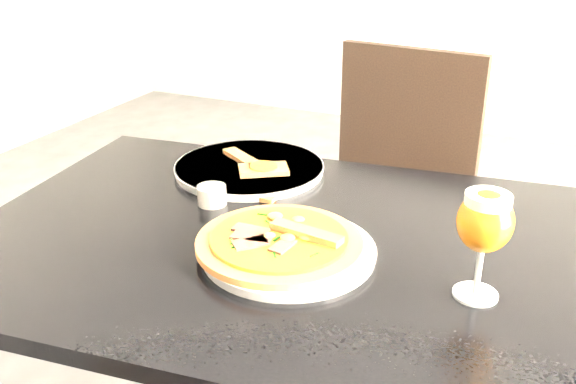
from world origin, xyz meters
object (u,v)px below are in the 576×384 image
at_px(chair_far, 386,206).
at_px(beer_glass, 485,222).
at_px(dining_table, 296,280).
at_px(pizza, 280,241).

distance_m(chair_far, beer_glass, 0.88).
height_order(dining_table, beer_glass, beer_glass).
bearing_deg(beer_glass, dining_table, 169.43).
bearing_deg(dining_table, chair_far, 84.81).
bearing_deg(beer_glass, pizza, -178.99).
distance_m(chair_far, pizza, 0.78).
bearing_deg(chair_far, pizza, -82.72).
relative_size(dining_table, chair_far, 1.35).
bearing_deg(chair_far, dining_table, -82.48).
bearing_deg(beer_glass, chair_far, 114.72).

